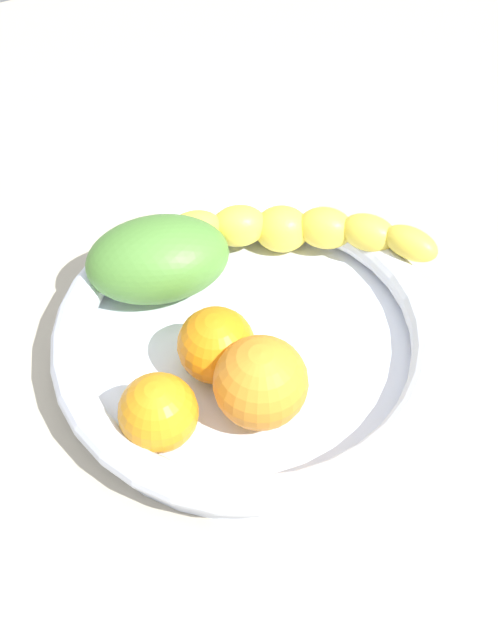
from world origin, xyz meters
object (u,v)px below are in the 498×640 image
Objects in this scene: banana_draped_left at (282,231)px; orange_mid_right at (261,382)px; fruit_bowl at (249,340)px; orange_front at (216,345)px; mango_green at (158,259)px; orange_mid_left at (158,412)px.

orange_mid_right reaches higher than banana_draped_left.
orange_mid_right is (1.73, 5.56, 2.65)cm from fruit_bowl.
fruit_bowl is 5.23× the size of orange_front.
orange_mid_right reaches higher than mango_green.
mango_green is (0.77, -9.48, 0.27)cm from orange_front.
banana_draped_left reaches higher than fruit_bowl.
orange_front is (3.04, 0.98, 2.17)cm from fruit_bowl.
orange_mid_left is (8.81, 4.51, 2.09)cm from fruit_bowl.
orange_front is 1.03× the size of orange_mid_left.
mango_green is at bearing -81.61° from orange_mid_right.
fruit_bowl is at bearing 114.12° from mango_green.
mango_green is at bearing -65.88° from fruit_bowl.
fruit_bowl is 3.86cm from orange_front.
mango_green is at bearing -111.03° from orange_mid_left.
mango_green is (2.07, -14.07, -0.21)cm from orange_mid_right.
orange_mid_right reaches higher than fruit_bowl.
banana_draped_left is 3.41× the size of orange_mid_right.
banana_draped_left is 2.01× the size of mango_green.
orange_mid_right reaches higher than orange_mid_left.
orange_mid_left reaches higher than banana_draped_left.
orange_mid_left is at bearing 38.34° from banana_draped_left.
fruit_bowl is 6.40cm from orange_mid_right.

